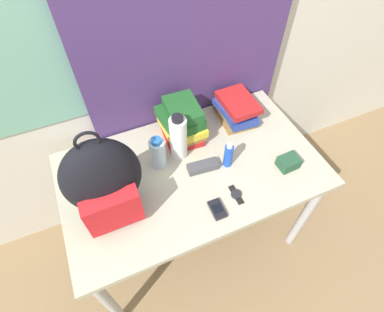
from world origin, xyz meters
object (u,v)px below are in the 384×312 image
Objects in this scene: backpack at (103,181)px; cell_phone at (217,209)px; book_stack_center at (237,109)px; wristwatch at (236,194)px; sunglasses_case at (203,166)px; water_bottle at (158,153)px; book_stack_left at (182,122)px; sunscreen_bottle at (228,155)px; sports_bottle at (178,138)px; camera_pouch at (288,162)px.

cell_phone is (0.42, -0.21, -0.19)m from backpack.
wristwatch is at bearing -118.37° from book_stack_center.
cell_phone is at bearing -98.82° from sunglasses_case.
water_bottle is 1.21× the size of sunglasses_case.
backpack is at bearing 161.69° from wristwatch.
book_stack_left is 2.35× the size of wristwatch.
sunscreen_bottle is 1.46× the size of wristwatch.
sunglasses_case is (0.19, -0.11, -0.07)m from water_bottle.
sports_bottle is at bearing 21.60° from backpack.
cell_phone is at bearing -127.33° from sunscreen_bottle.
camera_pouch is at bearing -79.93° from book_stack_center.
sports_bottle is 0.18m from sunglasses_case.
wristwatch is at bearing -49.44° from water_bottle.
camera_pouch is at bearing -21.33° from sunglasses_case.
sunglasses_case reaches higher than wristwatch.
backpack is 0.42m from sports_bottle.
camera_pouch is at bearing -31.46° from sports_bottle.
wristwatch is at bearing -78.97° from book_stack_left.
book_stack_center is 2.63× the size of cell_phone.
backpack is 4.82× the size of cell_phone.
backpack is 4.46× the size of wristwatch.
sports_bottle is 2.67× the size of camera_pouch.
book_stack_center is at bearing 53.53° from cell_phone.
backpack is at bearing -153.61° from water_bottle.
sports_bottle is at bearing 148.54° from camera_pouch.
sunscreen_bottle is at bearing 52.67° from cell_phone.
backpack reaches higher than camera_pouch.
water_bottle is 0.42m from wristwatch.
book_stack_left is 0.57m from camera_pouch.
sunscreen_bottle is 0.27m from cell_phone.
sports_bottle reaches higher than cell_phone.
book_stack_left is 0.46m from wristwatch.
sunglasses_case is at bearing -30.95° from water_bottle.
book_stack_center is (0.77, 0.27, -0.13)m from backpack.
cell_phone is 0.63× the size of sunglasses_case.
book_stack_center is 0.52m from water_bottle.
sports_bottle is at bearing -118.84° from book_stack_left.
book_stack_left is 0.30m from sunscreen_bottle.
backpack reaches higher than water_bottle.
book_stack_left is 0.49m from cell_phone.
book_stack_center is 2.57× the size of camera_pouch.
sports_bottle reaches higher than book_stack_center.
book_stack_center is at bearing 15.22° from water_bottle.
backpack is 3.06× the size of sunscreen_bottle.
book_stack_left is at bearing -179.31° from book_stack_center.
book_stack_center is at bearing 37.91° from sunglasses_case.
sunscreen_bottle is at bearing -125.79° from book_stack_center.
book_stack_center reaches higher than wristwatch.
sunscreen_bottle reaches higher than camera_pouch.
camera_pouch is at bearing 8.17° from wristwatch.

